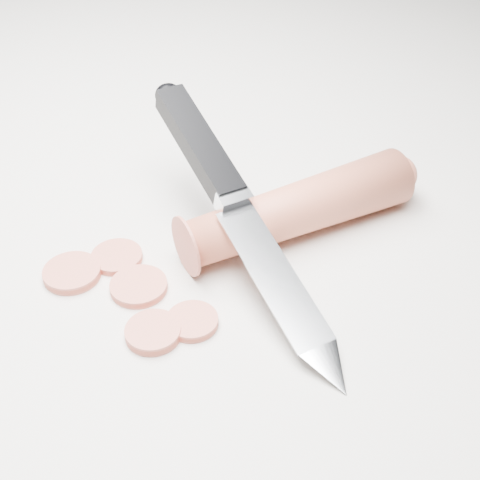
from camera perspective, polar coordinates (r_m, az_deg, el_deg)
The scene contains 8 objects.
ground at distance 0.51m, azimuth -6.81°, elevation -0.56°, with size 2.40×2.40×0.00m, color silver.
carrot at distance 0.50m, azimuth 4.98°, elevation 2.69°, with size 0.04×0.04×0.19m, color #C6593D.
carrot_slice_0 at distance 0.44m, azimuth -4.10°, elevation -6.94°, with size 0.03×0.03×0.01m, color #C55B46.
carrot_slice_1 at distance 0.49m, azimuth -14.15°, elevation -2.74°, with size 0.04×0.04×0.01m, color #C55B46.
carrot_slice_2 at distance 0.47m, azimuth -8.64°, elevation -3.93°, with size 0.04×0.04×0.01m, color #C55B46.
carrot_slice_3 at distance 0.44m, azimuth -7.43°, elevation -7.82°, with size 0.04×0.04×0.01m, color #C55B46.
carrot_slice_4 at distance 0.50m, azimuth -10.47°, elevation -1.43°, with size 0.04×0.04×0.01m, color #C55B46.
kitchen_knife at distance 0.46m, azimuth 0.34°, elevation 2.25°, with size 0.25×0.16×0.09m, color silver, non-canonical shape.
Camera 1 is at (0.26, -0.29, 0.32)m, focal length 50.00 mm.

